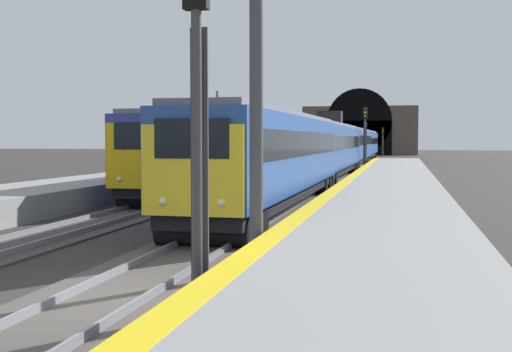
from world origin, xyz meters
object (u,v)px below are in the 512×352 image
(train_adjacent_platform, at_px, (252,147))
(railway_signal_near, at_px, (197,113))
(overhead_signal_gantry, at_px, (53,25))
(catenary_mast_near, at_px, (218,129))
(railway_signal_mid, at_px, (365,133))
(train_main_approaching, at_px, (342,146))
(railway_signal_far, at_px, (383,139))

(train_adjacent_platform, distance_m, railway_signal_near, 34.33)
(overhead_signal_gantry, bearing_deg, catenary_mast_near, 11.48)
(railway_signal_near, xyz_separation_m, railway_signal_mid, (46.50, -0.00, 0.11))
(railway_signal_mid, height_order, catenary_mast_near, catenary_mast_near)
(railway_signal_near, xyz_separation_m, overhead_signal_gantry, (3.46, 4.35, 2.08))
(railway_signal_near, xyz_separation_m, catenary_mast_near, (49.69, 13.74, 0.53))
(train_main_approaching, height_order, train_adjacent_platform, train_main_approaching)
(railway_signal_near, bearing_deg, train_main_approaching, -177.69)
(train_main_approaching, relative_size, overhead_signal_gantry, 8.83)
(railway_signal_far, xyz_separation_m, catenary_mast_near, (-48.07, 13.74, 0.93))
(overhead_signal_gantry, bearing_deg, train_adjacent_platform, 4.69)
(train_main_approaching, relative_size, railway_signal_near, 14.82)
(railway_signal_mid, bearing_deg, overhead_signal_gantry, -5.77)
(catenary_mast_near, bearing_deg, overhead_signal_gantry, -168.52)
(train_adjacent_platform, height_order, railway_signal_far, railway_signal_far)
(train_main_approaching, xyz_separation_m, train_adjacent_platform, (-12.82, 4.95, 0.08))
(train_adjacent_platform, xyz_separation_m, railway_signal_mid, (12.86, -6.83, 1.05))
(railway_signal_far, distance_m, overhead_signal_gantry, 94.43)
(train_adjacent_platform, bearing_deg, train_main_approaching, 158.74)
(railway_signal_near, bearing_deg, catenary_mast_near, -164.54)
(railway_signal_mid, xyz_separation_m, railway_signal_far, (51.26, 0.00, -0.50))
(train_main_approaching, distance_m, railway_signal_far, 51.33)
(train_main_approaching, xyz_separation_m, railway_signal_far, (51.30, -1.87, 0.63))
(railway_signal_far, height_order, overhead_signal_gantry, overhead_signal_gantry)
(railway_signal_near, distance_m, catenary_mast_near, 51.56)
(railway_signal_mid, bearing_deg, railway_signal_near, 0.00)
(train_main_approaching, height_order, railway_signal_near, railway_signal_near)
(catenary_mast_near, bearing_deg, train_main_approaching, -105.23)
(train_adjacent_platform, height_order, railway_signal_near, railway_signal_near)
(railway_signal_mid, relative_size, railway_signal_far, 1.19)
(railway_signal_mid, relative_size, catenary_mast_near, 0.76)
(train_main_approaching, height_order, railway_signal_mid, railway_signal_mid)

